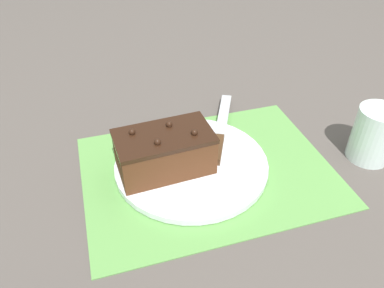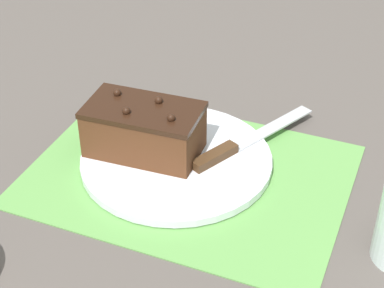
{
  "view_description": "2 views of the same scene",
  "coord_description": "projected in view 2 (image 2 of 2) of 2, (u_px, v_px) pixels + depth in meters",
  "views": [
    {
      "loc": [
        -0.18,
        -0.49,
        0.48
      ],
      "look_at": [
        -0.02,
        0.03,
        0.05
      ],
      "focal_mm": 35.0,
      "sensor_mm": 36.0,
      "label": 1
    },
    {
      "loc": [
        0.29,
        -0.69,
        0.59
      ],
      "look_at": [
        -0.0,
        0.01,
        0.05
      ],
      "focal_mm": 60.0,
      "sensor_mm": 36.0,
      "label": 2
    }
  ],
  "objects": [
    {
      "name": "ground_plane",
      "position": [
        189.0,
        176.0,
        0.95
      ],
      "size": [
        3.0,
        3.0,
        0.0
      ],
      "primitive_type": "plane",
      "color": "#544C47"
    },
    {
      "name": "placemat_woven",
      "position": [
        189.0,
        175.0,
        0.95
      ],
      "size": [
        0.46,
        0.34,
        0.0
      ],
      "primitive_type": "cube",
      "color": "#609E4C",
      "rests_on": "ground_plane"
    },
    {
      "name": "cake_plate",
      "position": [
        176.0,
        160.0,
        0.96
      ],
      "size": [
        0.29,
        0.29,
        0.01
      ],
      "color": "white",
      "rests_on": "placemat_woven"
    },
    {
      "name": "chocolate_cake",
      "position": [
        144.0,
        129.0,
        0.95
      ],
      "size": [
        0.18,
        0.1,
        0.09
      ],
      "rotation": [
        0.0,
        0.0,
        0.06
      ],
      "color": "#512D19",
      "rests_on": "cake_plate"
    },
    {
      "name": "serving_knife",
      "position": [
        235.0,
        146.0,
        0.97
      ],
      "size": [
        0.13,
        0.23,
        0.01
      ],
      "rotation": [
        0.0,
        0.0,
        5.83
      ],
      "color": "#472D19",
      "rests_on": "cake_plate"
    }
  ]
}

